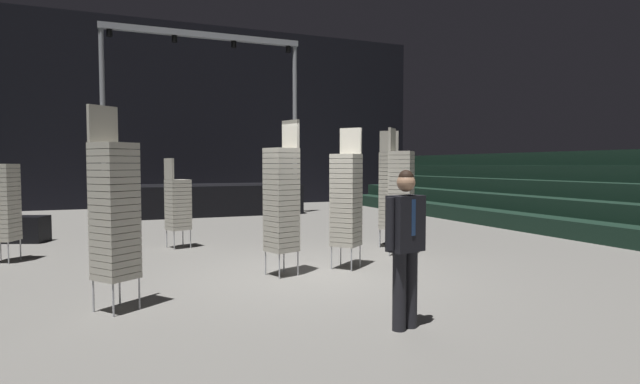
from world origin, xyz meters
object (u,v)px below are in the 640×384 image
at_px(chair_stack_mid_right, 401,192).
at_px(chair_stack_rear_right, 282,198).
at_px(chair_stack_mid_left, 2,201).
at_px(equipment_road_case, 26,229).
at_px(chair_stack_mid_centre, 114,209).
at_px(chair_stack_rear_left, 389,189).
at_px(stage_riser, 202,196).
at_px(man_with_tie, 406,239).
at_px(chair_stack_front_right, 178,203).
at_px(chair_stack_front_left, 346,198).

bearing_deg(chair_stack_mid_right, chair_stack_rear_right, -28.19).
distance_m(chair_stack_mid_left, equipment_road_case, 2.76).
bearing_deg(chair_stack_mid_centre, chair_stack_rear_left, 171.29).
xyz_separation_m(stage_riser, chair_stack_mid_left, (-4.91, -7.87, 0.50)).
bearing_deg(chair_stack_rear_left, stage_riser, 137.04).
height_order(chair_stack_mid_centre, chair_stack_rear_right, same).
xyz_separation_m(man_with_tie, chair_stack_mid_centre, (-2.96, 1.98, 0.27)).
relative_size(man_with_tie, chair_stack_mid_right, 0.69).
relative_size(chair_stack_front_right, chair_stack_rear_right, 0.77).
height_order(chair_stack_front_right, chair_stack_mid_right, chair_stack_mid_right).
relative_size(chair_stack_rear_left, chair_stack_rear_right, 1.00).
xyz_separation_m(chair_stack_mid_right, chair_stack_rear_right, (-2.78, -0.84, 0.00)).
relative_size(stage_riser, chair_stack_rear_right, 2.75).
distance_m(chair_stack_mid_right, chair_stack_rear_right, 2.91).
relative_size(stage_riser, chair_stack_mid_right, 2.75).
bearing_deg(man_with_tie, stage_riser, -104.43).
xyz_separation_m(stage_riser, man_with_tie, (-0.01, -14.04, 0.35)).
height_order(chair_stack_mid_right, chair_stack_rear_left, same).
relative_size(chair_stack_mid_left, chair_stack_rear_left, 0.90).
relative_size(chair_stack_front_right, chair_stack_mid_centre, 0.77).
xyz_separation_m(chair_stack_front_left, chair_stack_rear_right, (-1.22, -0.10, 0.04)).
distance_m(stage_riser, chair_stack_mid_right, 10.37).
bearing_deg(chair_stack_front_right, chair_stack_front_left, 18.07).
relative_size(chair_stack_mid_right, equipment_road_case, 2.84).
bearing_deg(chair_stack_mid_centre, equipment_road_case, -110.91).
relative_size(chair_stack_mid_centre, equipment_road_case, 2.84).
distance_m(chair_stack_mid_left, chair_stack_rear_left, 7.68).
bearing_deg(chair_stack_mid_left, equipment_road_case, -158.03).
height_order(chair_stack_mid_left, chair_stack_mid_centre, chair_stack_mid_centre).
height_order(stage_riser, chair_stack_mid_right, stage_riser).
height_order(stage_riser, chair_stack_front_right, stage_riser).
bearing_deg(chair_stack_front_right, chair_stack_rear_right, 1.67).
height_order(chair_stack_front_right, chair_stack_rear_right, chair_stack_rear_right).
height_order(chair_stack_mid_centre, equipment_road_case, chair_stack_mid_centre).
height_order(man_with_tie, chair_stack_rear_left, chair_stack_rear_left).
bearing_deg(chair_stack_front_right, chair_stack_mid_centre, -33.75).
bearing_deg(chair_stack_front_right, chair_stack_mid_left, -100.69).
bearing_deg(chair_stack_mid_left, chair_stack_rear_right, 77.46).
xyz_separation_m(stage_riser, chair_stack_front_right, (-1.70, -7.45, 0.33)).
bearing_deg(chair_stack_front_right, chair_stack_rear_left, 51.85).
bearing_deg(stage_riser, chair_stack_mid_right, -76.91).
height_order(chair_stack_mid_left, chair_stack_rear_right, chair_stack_rear_right).
distance_m(stage_riser, chair_stack_front_left, 10.87).
height_order(man_with_tie, chair_stack_mid_right, chair_stack_mid_right).
bearing_deg(chair_stack_mid_centre, chair_stack_front_left, 161.30).
bearing_deg(chair_stack_front_left, equipment_road_case, 5.18).
bearing_deg(man_with_tie, chair_stack_front_right, -90.05).
bearing_deg(chair_stack_mid_right, chair_stack_mid_centre, -24.72).
height_order(stage_riser, chair_stack_rear_right, stage_riser).
bearing_deg(chair_stack_front_right, chair_stack_mid_right, 38.63).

